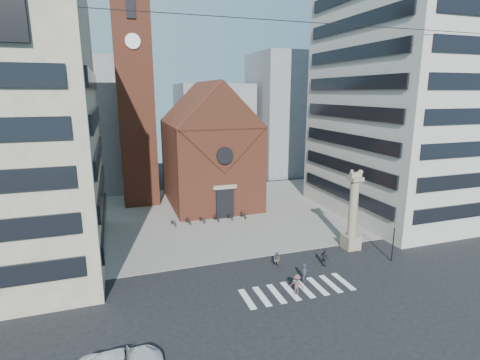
% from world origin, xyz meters
% --- Properties ---
extents(ground, '(120.00, 120.00, 0.00)m').
position_xyz_m(ground, '(0.00, 0.00, 0.00)').
color(ground, black).
rests_on(ground, ground).
extents(piazza, '(46.00, 30.00, 0.05)m').
position_xyz_m(piazza, '(0.00, 19.00, 0.03)').
color(piazza, gray).
rests_on(piazza, ground).
extents(zebra_crossing, '(10.20, 3.20, 0.01)m').
position_xyz_m(zebra_crossing, '(0.55, -3.00, 0.01)').
color(zebra_crossing, white).
rests_on(zebra_crossing, ground).
extents(church, '(12.00, 16.65, 18.00)m').
position_xyz_m(church, '(0.00, 25.04, 7.98)').
color(church, brown).
rests_on(church, ground).
extents(campanile, '(5.50, 5.50, 31.20)m').
position_xyz_m(campanile, '(-10.00, 28.00, 15.74)').
color(campanile, brown).
rests_on(campanile, ground).
extents(building_right, '(18.00, 22.00, 32.00)m').
position_xyz_m(building_right, '(24.00, 12.00, 16.00)').
color(building_right, '#B2ACA1').
rests_on(building_right, ground).
extents(bg_block_left, '(16.00, 14.00, 22.00)m').
position_xyz_m(bg_block_left, '(-20.00, 40.00, 11.00)').
color(bg_block_left, gray).
rests_on(bg_block_left, ground).
extents(bg_block_mid, '(14.00, 12.00, 18.00)m').
position_xyz_m(bg_block_mid, '(6.00, 45.00, 9.00)').
color(bg_block_mid, gray).
rests_on(bg_block_mid, ground).
extents(bg_block_right, '(16.00, 14.00, 24.00)m').
position_xyz_m(bg_block_right, '(22.00, 42.00, 12.00)').
color(bg_block_right, gray).
rests_on(bg_block_right, ground).
extents(lion_column, '(1.63, 1.60, 8.68)m').
position_xyz_m(lion_column, '(10.01, 3.00, 3.46)').
color(lion_column, gray).
rests_on(lion_column, ground).
extents(traffic_light, '(0.13, 0.16, 4.30)m').
position_xyz_m(traffic_light, '(12.00, -1.00, 2.29)').
color(traffic_light, black).
rests_on(traffic_light, ground).
extents(pedestrian_0, '(0.79, 0.74, 1.82)m').
position_xyz_m(pedestrian_0, '(1.67, -2.14, 0.91)').
color(pedestrian_0, '#292837').
rests_on(pedestrian_0, ground).
extents(pedestrian_1, '(0.93, 0.94, 1.53)m').
position_xyz_m(pedestrian_1, '(0.60, 1.37, 0.77)').
color(pedestrian_1, '#4E433E').
rests_on(pedestrian_1, ground).
extents(pedestrian_2, '(0.69, 1.09, 1.73)m').
position_xyz_m(pedestrian_2, '(5.06, 0.16, 0.87)').
color(pedestrian_2, black).
rests_on(pedestrian_2, ground).
extents(pedestrian_3, '(1.30, 1.28, 1.79)m').
position_xyz_m(pedestrian_3, '(0.15, -3.62, 0.89)').
color(pedestrian_3, brown).
rests_on(pedestrian_3, ground).
extents(scooter_0, '(1.00, 1.75, 0.87)m').
position_xyz_m(scooter_0, '(-7.00, 16.02, 0.49)').
color(scooter_0, black).
rests_on(scooter_0, piazza).
extents(scooter_1, '(0.86, 1.67, 0.97)m').
position_xyz_m(scooter_1, '(-5.15, 16.02, 0.53)').
color(scooter_1, black).
rests_on(scooter_1, piazza).
extents(scooter_2, '(1.00, 1.75, 0.87)m').
position_xyz_m(scooter_2, '(-3.29, 16.02, 0.49)').
color(scooter_2, black).
rests_on(scooter_2, piazza).
extents(scooter_3, '(0.86, 1.67, 0.97)m').
position_xyz_m(scooter_3, '(-1.44, 16.02, 0.53)').
color(scooter_3, black).
rests_on(scooter_3, piazza).
extents(scooter_4, '(1.00, 1.75, 0.87)m').
position_xyz_m(scooter_4, '(0.42, 16.02, 0.49)').
color(scooter_4, black).
rests_on(scooter_4, piazza).
extents(scooter_5, '(0.86, 1.67, 0.97)m').
position_xyz_m(scooter_5, '(2.27, 16.02, 0.53)').
color(scooter_5, black).
rests_on(scooter_5, piazza).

